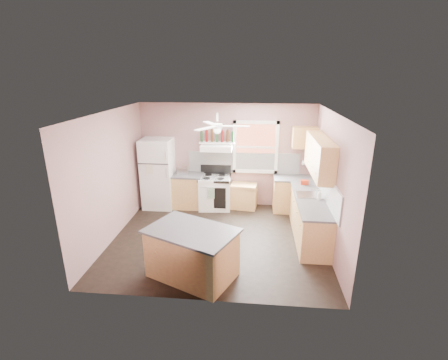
# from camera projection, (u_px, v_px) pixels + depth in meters

# --- Properties ---
(floor) EXTENTS (4.50, 4.50, 0.00)m
(floor) POSITION_uv_depth(u_px,v_px,m) (218.00, 239.00, 7.03)
(floor) COLOR black
(floor) RESTS_ON ground
(ceiling) EXTENTS (4.50, 4.50, 0.00)m
(ceiling) POSITION_uv_depth(u_px,v_px,m) (217.00, 113.00, 6.17)
(ceiling) COLOR white
(ceiling) RESTS_ON ground
(wall_back) EXTENTS (4.50, 0.05, 2.70)m
(wall_back) POSITION_uv_depth(u_px,v_px,m) (227.00, 155.00, 8.51)
(wall_back) COLOR #896362
(wall_back) RESTS_ON ground
(wall_right) EXTENTS (0.05, 4.00, 2.70)m
(wall_right) POSITION_uv_depth(u_px,v_px,m) (332.00, 183.00, 6.39)
(wall_right) COLOR #896362
(wall_right) RESTS_ON ground
(wall_left) EXTENTS (0.05, 4.00, 2.70)m
(wall_left) POSITION_uv_depth(u_px,v_px,m) (110.00, 177.00, 6.81)
(wall_left) COLOR #896362
(wall_left) RESTS_ON ground
(backsplash_back) EXTENTS (2.90, 0.03, 0.55)m
(backsplash_back) POSITION_uv_depth(u_px,v_px,m) (244.00, 163.00, 8.49)
(backsplash_back) COLOR white
(backsplash_back) RESTS_ON wall_back
(backsplash_right) EXTENTS (0.03, 2.60, 0.55)m
(backsplash_right) POSITION_uv_depth(u_px,v_px,m) (326.00, 187.00, 6.73)
(backsplash_right) COLOR white
(backsplash_right) RESTS_ON wall_right
(window_view) EXTENTS (1.00, 0.02, 1.20)m
(window_view) POSITION_uv_depth(u_px,v_px,m) (256.00, 147.00, 8.32)
(window_view) COLOR brown
(window_view) RESTS_ON wall_back
(window_frame) EXTENTS (1.16, 0.07, 1.36)m
(window_frame) POSITION_uv_depth(u_px,v_px,m) (256.00, 147.00, 8.30)
(window_frame) COLOR white
(window_frame) RESTS_ON wall_back
(refrigerator) EXTENTS (0.77, 0.75, 1.83)m
(refrigerator) POSITION_uv_depth(u_px,v_px,m) (158.00, 173.00, 8.47)
(refrigerator) COLOR white
(refrigerator) RESTS_ON floor
(base_cabinet_left) EXTENTS (0.90, 0.60, 0.86)m
(base_cabinet_left) POSITION_uv_depth(u_px,v_px,m) (186.00, 191.00, 8.60)
(base_cabinet_left) COLOR #B37B4A
(base_cabinet_left) RESTS_ON floor
(counter_left) EXTENTS (0.92, 0.62, 0.04)m
(counter_left) POSITION_uv_depth(u_px,v_px,m) (185.00, 175.00, 8.45)
(counter_left) COLOR #454548
(counter_left) RESTS_ON base_cabinet_left
(toaster) EXTENTS (0.29, 0.17, 0.18)m
(toaster) POSITION_uv_depth(u_px,v_px,m) (183.00, 171.00, 8.43)
(toaster) COLOR silver
(toaster) RESTS_ON counter_left
(stove) EXTENTS (0.86, 0.71, 0.86)m
(stove) POSITION_uv_depth(u_px,v_px,m) (215.00, 193.00, 8.49)
(stove) COLOR white
(stove) RESTS_ON floor
(range_hood) EXTENTS (0.78, 0.50, 0.14)m
(range_hood) POSITION_uv_depth(u_px,v_px,m) (217.00, 147.00, 8.19)
(range_hood) COLOR white
(range_hood) RESTS_ON wall_back
(bottle_shelf) EXTENTS (0.90, 0.26, 0.03)m
(bottle_shelf) POSITION_uv_depth(u_px,v_px,m) (217.00, 143.00, 8.27)
(bottle_shelf) COLOR white
(bottle_shelf) RESTS_ON range_hood
(cart) EXTENTS (0.70, 0.51, 0.66)m
(cart) POSITION_uv_depth(u_px,v_px,m) (244.00, 196.00, 8.53)
(cart) COLOR #B37B4A
(cart) RESTS_ON floor
(base_cabinet_corner) EXTENTS (1.00, 0.60, 0.86)m
(base_cabinet_corner) POSITION_uv_depth(u_px,v_px,m) (293.00, 195.00, 8.34)
(base_cabinet_corner) COLOR #B37B4A
(base_cabinet_corner) RESTS_ON floor
(base_cabinet_right) EXTENTS (0.60, 2.20, 0.86)m
(base_cabinet_right) POSITION_uv_depth(u_px,v_px,m) (309.00, 219.00, 7.00)
(base_cabinet_right) COLOR #B37B4A
(base_cabinet_right) RESTS_ON floor
(counter_corner) EXTENTS (1.02, 0.62, 0.04)m
(counter_corner) POSITION_uv_depth(u_px,v_px,m) (294.00, 178.00, 8.19)
(counter_corner) COLOR #454548
(counter_corner) RESTS_ON base_cabinet_corner
(counter_right) EXTENTS (0.62, 2.22, 0.04)m
(counter_right) POSITION_uv_depth(u_px,v_px,m) (310.00, 199.00, 6.86)
(counter_right) COLOR #454548
(counter_right) RESTS_ON base_cabinet_right
(sink) EXTENTS (0.55, 0.45, 0.03)m
(sink) POSITION_uv_depth(u_px,v_px,m) (309.00, 195.00, 7.04)
(sink) COLOR silver
(sink) RESTS_ON counter_right
(faucet) EXTENTS (0.03, 0.03, 0.14)m
(faucet) POSITION_uv_depth(u_px,v_px,m) (317.00, 192.00, 7.00)
(faucet) COLOR silver
(faucet) RESTS_ON sink
(upper_cabinet_right) EXTENTS (0.33, 1.80, 0.76)m
(upper_cabinet_right) POSITION_uv_depth(u_px,v_px,m) (319.00, 156.00, 6.74)
(upper_cabinet_right) COLOR #B37B4A
(upper_cabinet_right) RESTS_ON wall_right
(upper_cabinet_corner) EXTENTS (0.60, 0.33, 0.52)m
(upper_cabinet_corner) POSITION_uv_depth(u_px,v_px,m) (305.00, 138.00, 7.97)
(upper_cabinet_corner) COLOR #B37B4A
(upper_cabinet_corner) RESTS_ON wall_back
(paper_towel) EXTENTS (0.26, 0.12, 0.12)m
(paper_towel) POSITION_uv_depth(u_px,v_px,m) (307.00, 163.00, 8.20)
(paper_towel) COLOR white
(paper_towel) RESTS_ON wall_back
(island) EXTENTS (1.65, 1.40, 0.86)m
(island) POSITION_uv_depth(u_px,v_px,m) (192.00, 254.00, 5.65)
(island) COLOR #B37B4A
(island) RESTS_ON floor
(island_top) EXTENTS (1.76, 1.51, 0.04)m
(island_top) POSITION_uv_depth(u_px,v_px,m) (191.00, 231.00, 5.50)
(island_top) COLOR #454548
(island_top) RESTS_ON island
(ceiling_fan_hub) EXTENTS (0.20, 0.20, 0.08)m
(ceiling_fan_hub) POSITION_uv_depth(u_px,v_px,m) (217.00, 126.00, 6.25)
(ceiling_fan_hub) COLOR white
(ceiling_fan_hub) RESTS_ON ceiling
(soap_bottle) EXTENTS (0.10, 0.09, 0.23)m
(soap_bottle) POSITION_uv_depth(u_px,v_px,m) (320.00, 194.00, 6.75)
(soap_bottle) COLOR silver
(soap_bottle) RESTS_ON counter_right
(red_caddy) EXTENTS (0.19, 0.13, 0.10)m
(red_caddy) POSITION_uv_depth(u_px,v_px,m) (304.00, 182.00, 7.68)
(red_caddy) COLOR #B8270F
(red_caddy) RESTS_ON counter_right
(wine_bottles) EXTENTS (0.86, 0.06, 0.31)m
(wine_bottles) POSITION_uv_depth(u_px,v_px,m) (217.00, 136.00, 8.22)
(wine_bottles) COLOR #143819
(wine_bottles) RESTS_ON bottle_shelf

